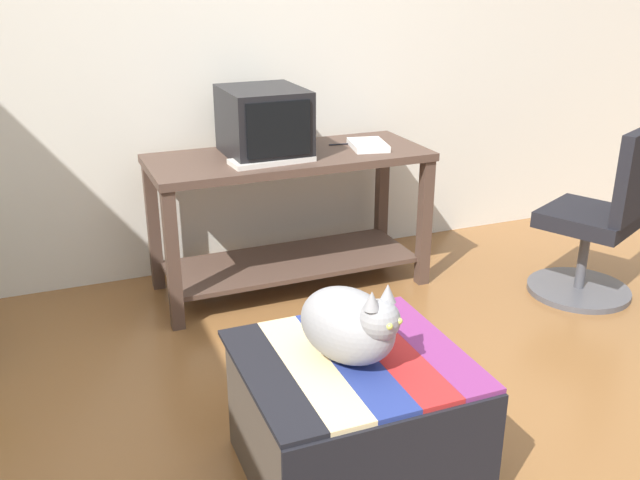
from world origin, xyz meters
TOP-DOWN VIEW (x-y plane):
  - back_wall at (0.00, 2.05)m, footprint 8.00×0.10m
  - desk at (0.18, 1.60)m, footprint 1.40×0.58m
  - tv_monitor at (0.06, 1.63)m, footprint 0.38×0.46m
  - keyboard at (0.05, 1.47)m, footprint 0.41×0.18m
  - book at (0.60, 1.56)m, footprint 0.22×0.27m
  - ottoman_with_blanket at (-0.14, 0.12)m, footprint 0.70×0.67m
  - cat at (-0.15, 0.12)m, footprint 0.35×0.44m
  - office_chair at (1.57, 0.90)m, footprint 0.56×0.56m
  - pen at (0.50, 1.67)m, footprint 0.14×0.03m

SIDE VIEW (x-z plane):
  - ottoman_with_blanket at x=-0.14m, z-range 0.00..0.44m
  - office_chair at x=1.57m, z-range -0.06..0.83m
  - desk at x=0.18m, z-range 0.13..0.85m
  - cat at x=-0.15m, z-range 0.42..0.71m
  - pen at x=0.50m, z-range 0.72..0.73m
  - keyboard at x=0.05m, z-range 0.72..0.74m
  - book at x=0.60m, z-range 0.72..0.75m
  - tv_monitor at x=0.06m, z-range 0.72..1.04m
  - back_wall at x=0.00m, z-range 0.00..2.60m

